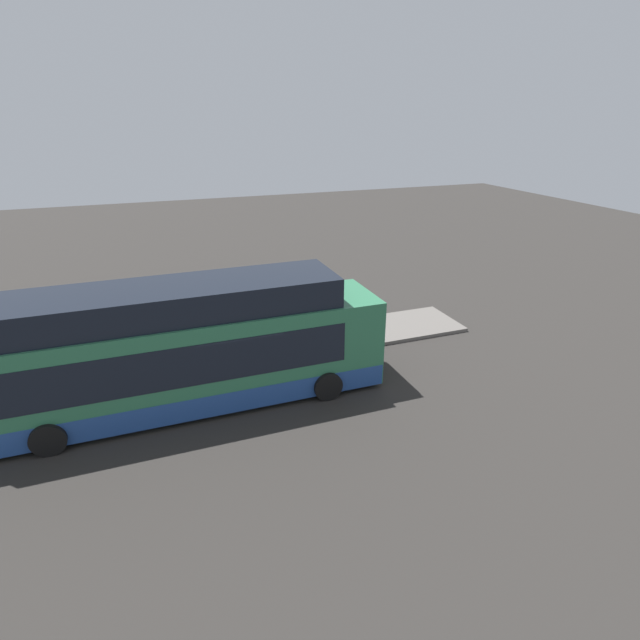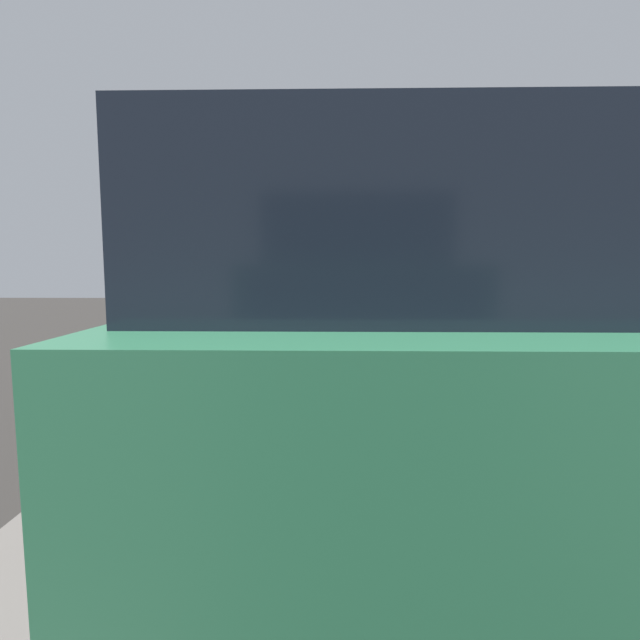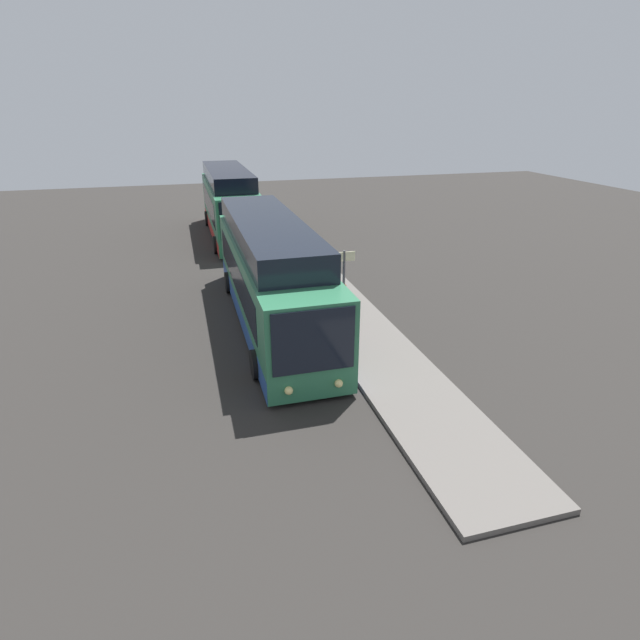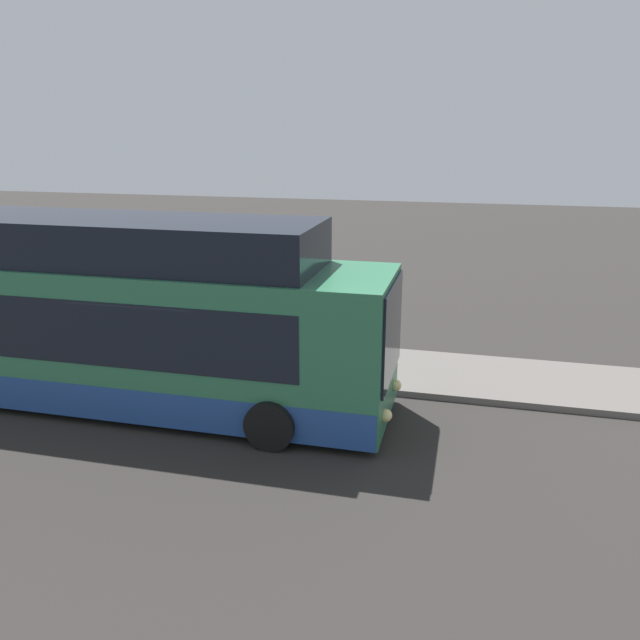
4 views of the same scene
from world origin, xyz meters
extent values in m
plane|color=#2B2826|center=(0.00, 0.00, 0.00)|extent=(80.00, 80.00, 0.00)
cube|color=#605B56|center=(0.00, 2.95, 0.07)|extent=(20.00, 2.70, 0.15)
cube|color=#2D704C|center=(-1.51, 0.07, 1.58)|extent=(12.20, 2.59, 2.83)
cube|color=#23478C|center=(-1.51, 0.07, 0.51)|extent=(12.14, 2.61, 0.70)
cube|color=black|center=(-1.81, 0.07, 1.92)|extent=(10.00, 2.62, 1.25)
cube|color=black|center=(4.61, 0.07, 1.99)|extent=(0.06, 2.28, 1.81)
sphere|color=#F9E58C|center=(4.63, 0.78, 0.61)|extent=(0.24, 0.24, 0.24)
sphere|color=#F9E58C|center=(4.63, -0.65, 0.61)|extent=(0.24, 0.24, 0.24)
cylinder|color=black|center=(2.64, 1.36, 0.47)|extent=(0.93, 0.30, 0.93)
cylinder|color=black|center=(2.64, -1.23, 0.47)|extent=(0.93, 0.30, 0.93)
cube|color=black|center=(-1.99, 0.07, 3.44)|extent=(10.37, 2.38, 0.90)
cylinder|color=#4C476B|center=(1.12, 2.22, 0.52)|extent=(0.35, 0.35, 0.75)
cylinder|color=#334C8C|center=(1.12, 2.22, 1.23)|extent=(0.50, 0.50, 0.65)
sphere|color=brown|center=(1.12, 2.22, 1.68)|extent=(0.25, 0.25, 0.25)
cube|color=maroon|center=(0.86, 2.34, 0.95)|extent=(0.24, 0.31, 0.24)
cylinder|color=gray|center=(-0.36, 1.98, 0.54)|extent=(0.41, 0.41, 0.78)
cylinder|color=silver|center=(-0.36, 1.98, 1.27)|extent=(0.59, 0.59, 0.68)
sphere|color=brown|center=(-0.36, 1.98, 1.74)|extent=(0.26, 0.26, 0.26)
cube|color=maroon|center=(0.20, 2.06, 0.52)|extent=(0.35, 0.23, 0.75)
cylinder|color=black|center=(0.20, 2.06, 1.02)|extent=(0.02, 0.02, 0.24)
cylinder|color=#4C4C51|center=(-1.47, 2.90, 1.39)|extent=(0.10, 0.10, 2.48)
cube|color=beige|center=(-1.47, 2.90, 2.39)|extent=(0.04, 0.87, 0.37)
cylinder|color=#593319|center=(-2.69, 3.19, 0.47)|extent=(0.44, 0.44, 0.65)
camera|label=1|loc=(-2.38, -13.98, 8.46)|focal=28.00mm
camera|label=2|loc=(-9.08, 0.38, 3.25)|focal=28.00mm
camera|label=3|loc=(16.09, -2.96, 7.75)|focal=28.00mm
camera|label=4|loc=(5.93, -10.84, 5.54)|focal=35.00mm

